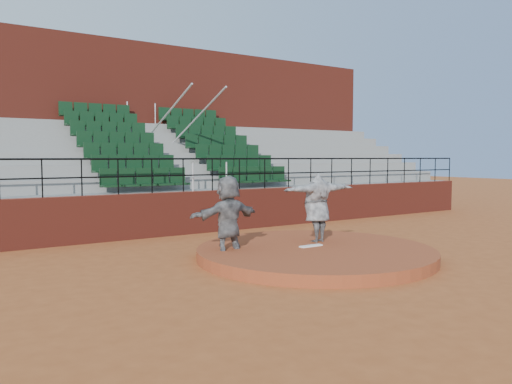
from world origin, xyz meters
TOP-DOWN VIEW (x-y plane):
  - ground at (0.00, 0.00)m, footprint 90.00×90.00m
  - pitchers_mound at (0.00, 0.00)m, footprint 5.50×5.50m
  - pitching_rubber at (0.00, 0.15)m, footprint 0.60×0.15m
  - boundary_wall at (0.00, 5.00)m, footprint 24.00×0.30m
  - wall_railing at (0.00, 5.00)m, footprint 24.04×0.05m
  - seating_deck at (0.00, 8.65)m, footprint 24.00×5.97m
  - press_box_facade at (0.00, 12.60)m, footprint 24.00×3.00m
  - pitcher at (0.55, 0.58)m, footprint 2.11×0.63m
  - fielder at (-1.81, 0.92)m, footprint 1.85×0.77m

SIDE VIEW (x-z plane):
  - ground at x=0.00m, z-range 0.00..0.00m
  - pitchers_mound at x=0.00m, z-range 0.00..0.25m
  - pitching_rubber at x=0.00m, z-range 0.25..0.28m
  - boundary_wall at x=0.00m, z-range 0.00..1.30m
  - fielder at x=-1.81m, z-range 0.00..1.94m
  - pitcher at x=0.55m, z-range 0.25..1.96m
  - seating_deck at x=0.00m, z-range -0.88..3.75m
  - wall_railing at x=0.00m, z-range 1.52..2.54m
  - press_box_facade at x=0.00m, z-range 0.00..7.10m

